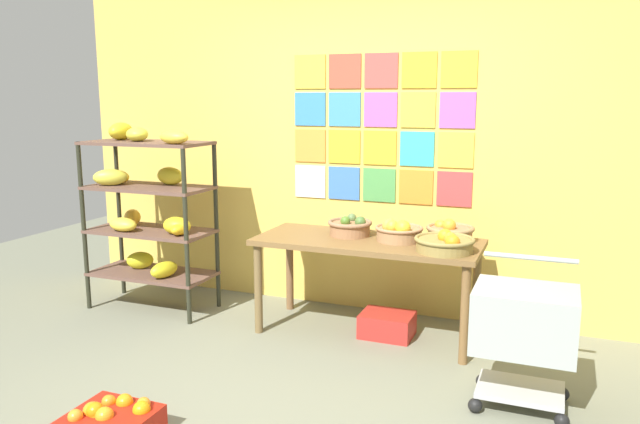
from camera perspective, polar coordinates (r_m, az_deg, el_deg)
The scene contains 11 objects.
ground at distance 3.74m, azimuth -4.98°, elevation -17.09°, with size 9.52×9.52×0.00m, color slate.
back_wall_with_art at distance 4.99m, azimuth 4.06°, elevation 6.52°, with size 5.19×0.07×2.77m.
banana_shelf_unit at distance 5.21m, azimuth -15.73°, elevation 0.85°, with size 1.03×0.50×1.53m.
display_table at distance 4.51m, azimuth 4.42°, elevation -3.60°, with size 1.63×0.68×0.72m.
fruit_basket_centre at distance 4.46m, azimuth 7.25°, elevation -1.82°, with size 0.34×0.34×0.17m.
fruit_basket_right at distance 4.61m, azimuth 2.81°, elevation -1.35°, with size 0.33×0.33×0.16m.
fruit_basket_left at distance 4.53m, azimuth 11.88°, elevation -1.79°, with size 0.34×0.34×0.16m.
fruit_basket_back_right at distance 4.20m, azimuth 11.49°, elevation -2.83°, with size 0.40×0.40×0.16m.
produce_crate_under_table at distance 4.63m, azimuth 6.22°, elevation -10.32°, with size 0.38×0.29×0.17m, color #AD2722.
orange_crate_foreground at distance 3.51m, azimuth -18.84°, elevation -18.02°, with size 0.42×0.39×0.20m.
shopping_cart at distance 3.66m, azimuth 18.36°, elevation -9.88°, with size 0.55×0.47×0.83m.
Camera 1 is at (1.50, -2.95, 1.73)m, focal length 34.61 mm.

